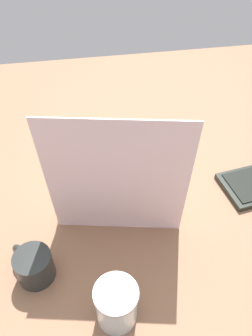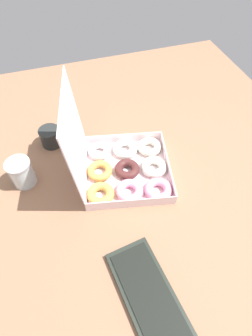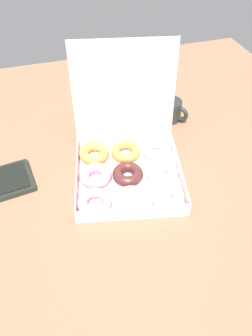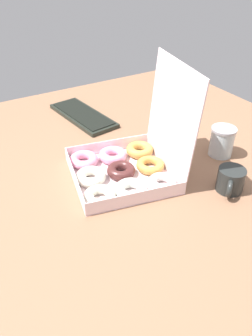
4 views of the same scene
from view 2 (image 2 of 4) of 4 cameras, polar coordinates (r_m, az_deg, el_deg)
The scene contains 5 objects.
ground_plane at distance 111.33cm, azimuth -0.61°, elevation -0.94°, with size 180.00×180.00×2.00cm, color #8F6549.
donut_box at distance 106.76cm, azimuth -0.60°, elevation 0.25°, with size 42.21×43.75×39.48cm.
keyboard at distance 88.82cm, azimuth 5.86°, elevation -27.39°, with size 40.77×19.96×2.20cm.
coffee_mug at distance 122.68cm, azimuth -15.99°, elevation 6.68°, with size 10.46×11.30×8.31cm.
glass_jar at distance 110.48cm, azimuth -21.80°, elevation -0.94°, with size 9.66×9.66×11.75cm.
Camera 2 is at (-64.01, 18.88, 88.10)cm, focal length 28.00 mm.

